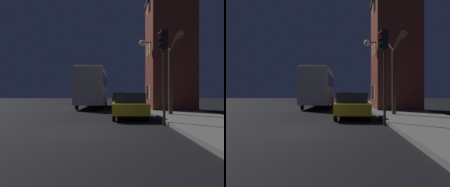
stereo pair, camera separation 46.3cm
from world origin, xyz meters
TOP-DOWN VIEW (x-y plane):
  - ground_plane at (0.00, 0.00)m, footprint 120.00×120.00m
  - brick_building at (5.64, 10.31)m, footprint 3.77×4.60m
  - streetlamp at (3.56, 8.98)m, footprint 1.22×0.50m
  - traffic_light at (3.17, 1.25)m, footprint 0.43×0.24m
  - bare_tree at (4.49, 5.03)m, footprint 1.11×1.76m
  - bus at (-1.31, 14.09)m, footprint 2.55×9.92m
  - car_near_lane at (1.77, 4.07)m, footprint 1.89×4.20m
  - car_mid_lane at (1.69, 13.65)m, footprint 1.83×4.23m
  - car_far_lane at (1.45, 22.35)m, footprint 1.81×3.87m

SIDE VIEW (x-z plane):
  - ground_plane at x=0.00m, z-range 0.00..0.00m
  - car_mid_lane at x=1.69m, z-range 0.04..1.41m
  - car_near_lane at x=1.77m, z-range 0.04..1.53m
  - car_far_lane at x=1.45m, z-range 0.04..1.64m
  - bus at x=-1.31m, z-range 0.35..4.19m
  - bare_tree at x=4.49m, z-range 0.09..5.13m
  - traffic_light at x=3.17m, z-range 0.94..5.29m
  - streetlamp at x=3.56m, z-range 1.56..7.17m
  - brick_building at x=5.64m, z-range 0.19..9.85m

